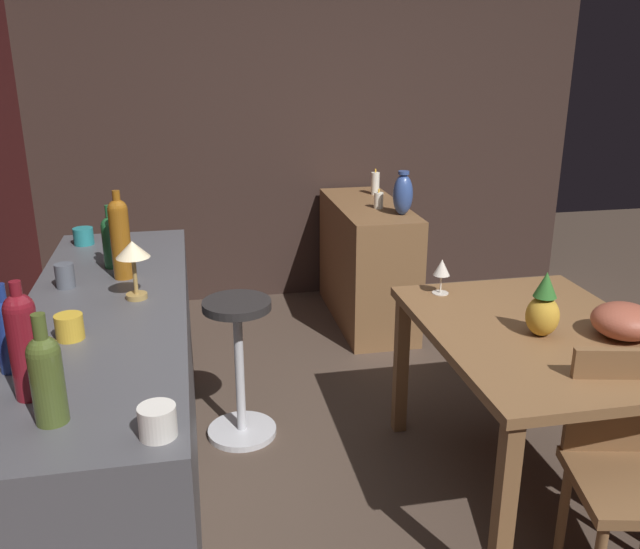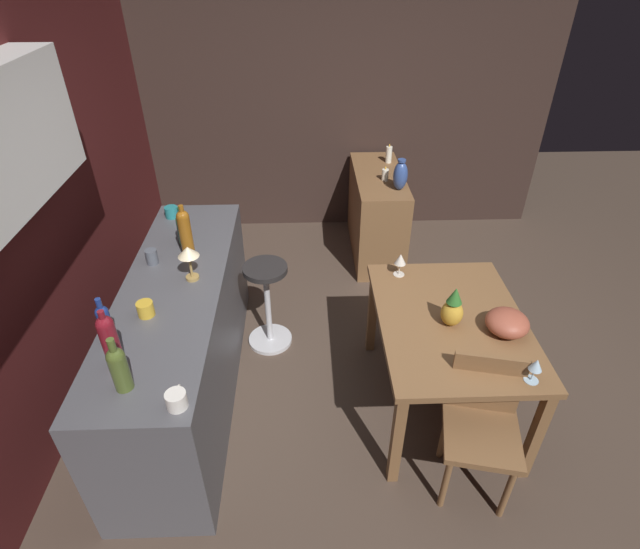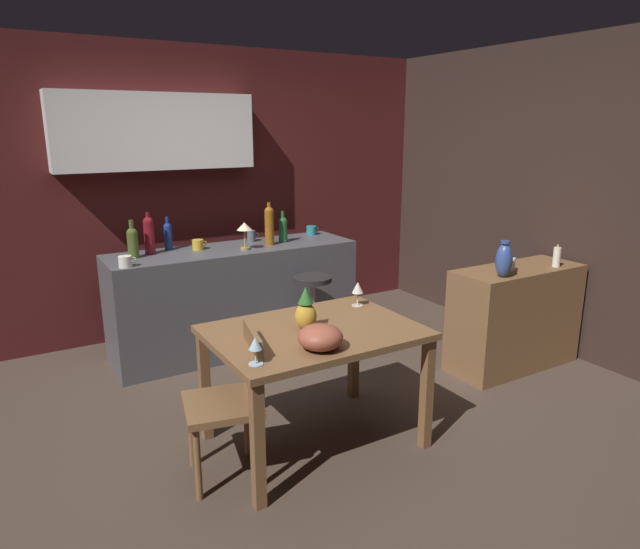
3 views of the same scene
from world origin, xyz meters
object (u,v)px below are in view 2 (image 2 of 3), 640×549
pineapple_centerpiece (453,309)px  wine_bottle_amber (185,232)px  chair_near_window (482,422)px  wine_glass_right (536,366)px  vase_ceramic_blue (400,175)px  cup_slate (152,257)px  cup_white (177,400)px  fruit_bowl (507,323)px  dining_table (450,331)px  pillar_candle_tall (385,175)px  cup_teal (171,212)px  wine_bottle_ruby (110,340)px  bar_stool (268,303)px  wine_bottle_olive (119,367)px  pillar_candle_short (389,155)px  wine_bottle_green (183,228)px  wine_bottle_cobalt (105,322)px  sideboard_cabinet (376,214)px  cup_mustard (146,309)px  wine_glass_left (400,260)px  counter_lamp (189,255)px

pineapple_centerpiece → wine_bottle_amber: (0.55, 1.60, 0.23)m
chair_near_window → wine_glass_right: bearing=-79.2°
pineapple_centerpiece → vase_ceramic_blue: size_ratio=0.96×
cup_slate → cup_white: 1.24m
pineapple_centerpiece → fruit_bowl: 0.31m
wine_glass_right → chair_near_window: bearing=100.8°
dining_table → pillar_candle_tall: (1.83, 0.15, 0.22)m
cup_teal → wine_bottle_ruby: bearing=-178.0°
bar_stool → wine_bottle_amber: 0.86m
cup_teal → vase_ceramic_blue: (0.58, -1.80, 0.01)m
cup_teal → wine_glass_right: bearing=-126.1°
wine_glass_right → pineapple_centerpiece: size_ratio=0.56×
wine_bottle_olive → cup_teal: bearing=4.5°
chair_near_window → pillar_candle_short: size_ratio=4.66×
cup_white → wine_bottle_green: bearing=9.2°
dining_table → wine_bottle_cobalt: (-0.30, 1.89, 0.38)m
sideboard_cabinet → bar_stool: size_ratio=1.57×
cup_mustard → pillar_candle_short: (2.33, -1.70, -0.04)m
pillar_candle_tall → pillar_candle_short: (0.41, -0.09, 0.03)m
wine_bottle_cobalt → pillar_candle_tall: (2.13, -1.74, -0.15)m
cup_white → pineapple_centerpiece: bearing=-63.9°
sideboard_cabinet → cup_teal: 1.98m
pillar_candle_short → cup_white: bearing=154.9°
vase_ceramic_blue → wine_bottle_ruby: bearing=140.3°
wine_glass_right → wine_bottle_cobalt: 2.19m
wine_bottle_green → cup_slate: wine_bottle_green is taller
bar_stool → chair_near_window: bearing=-134.5°
wine_glass_left → wine_bottle_ruby: 1.84m
sideboard_cabinet → counter_lamp: (-1.72, 1.38, 0.66)m
sideboard_cabinet → wine_glass_left: size_ratio=6.75×
cup_mustard → wine_bottle_green: bearing=-5.4°
sideboard_cabinet → wine_bottle_ruby: 3.00m
pineapple_centerpiece → vase_ceramic_blue: (1.68, 0.03, 0.10)m
chair_near_window → cup_mustard: 1.93m
vase_ceramic_blue → sideboard_cabinet: bearing=21.0°
wine_glass_right → pillar_candle_tall: 2.37m
fruit_bowl → wine_bottle_amber: wine_bottle_amber is taller
wine_bottle_cobalt → counter_lamp: (0.54, -0.33, 0.05)m
fruit_bowl → pillar_candle_tall: size_ratio=1.92×
cup_teal → wine_bottle_olive: bearing=-175.5°
wine_bottle_olive → wine_bottle_green: 1.29m
fruit_bowl → wine_glass_right: bearing=-179.2°
fruit_bowl → cup_teal: (1.18, 2.13, 0.13)m
fruit_bowl → counter_lamp: 1.89m
pineapple_centerpiece → cup_slate: (0.47, 1.82, 0.10)m
wine_glass_right → cup_slate: (0.93, 2.13, 0.10)m
dining_table → chair_near_window: bearing=-173.3°
bar_stool → cup_teal: (0.40, 0.70, 0.57)m
wine_bottle_cobalt → cup_slate: size_ratio=2.50×
fruit_bowl → counter_lamp: bearing=78.6°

